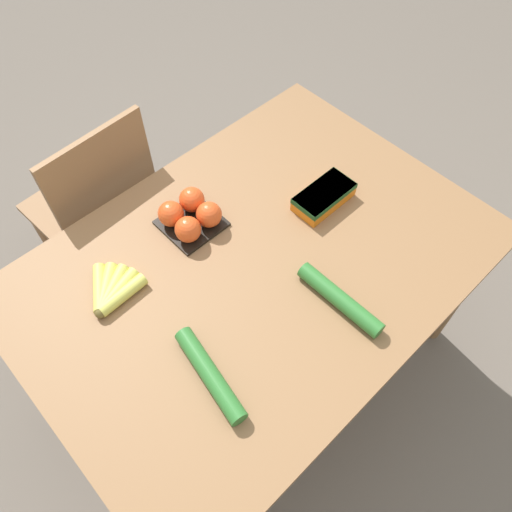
{
  "coord_description": "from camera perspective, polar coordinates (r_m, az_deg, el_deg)",
  "views": [
    {
      "loc": [
        -0.56,
        -0.59,
        1.97
      ],
      "look_at": [
        0.0,
        0.0,
        0.76
      ],
      "focal_mm": 35.0,
      "sensor_mm": 36.0,
      "label": 1
    }
  ],
  "objects": [
    {
      "name": "tomato_pack",
      "position": [
        1.54,
        -7.54,
        4.62
      ],
      "size": [
        0.17,
        0.17,
        0.09
      ],
      "color": "black",
      "rests_on": "dining_table"
    },
    {
      "name": "cucumber_far",
      "position": [
        1.3,
        -5.28,
        -13.33
      ],
      "size": [
        0.09,
        0.28,
        0.05
      ],
      "color": "#2D702D",
      "rests_on": "dining_table"
    },
    {
      "name": "dining_table",
      "position": [
        1.55,
        0.0,
        -2.42
      ],
      "size": [
        1.39,
        0.99,
        0.73
      ],
      "color": "olive",
      "rests_on": "ground_plane"
    },
    {
      "name": "banana_bunch",
      "position": [
        1.46,
        -16.18,
        -3.88
      ],
      "size": [
        0.17,
        0.16,
        0.04
      ],
      "color": "brown",
      "rests_on": "dining_table"
    },
    {
      "name": "cucumber_near",
      "position": [
        1.4,
        9.56,
        -4.9
      ],
      "size": [
        0.05,
        0.28,
        0.05
      ],
      "color": "#2D702D",
      "rests_on": "dining_table"
    },
    {
      "name": "ground_plane",
      "position": [
        2.13,
        0.0,
        -11.59
      ],
      "size": [
        12.0,
        12.0,
        0.0
      ],
      "primitive_type": "plane",
      "color": "#665B51"
    },
    {
      "name": "chair",
      "position": [
        2.0,
        -17.4,
        5.17
      ],
      "size": [
        0.44,
        0.42,
        0.93
      ],
      "rotation": [
        0.0,
        0.0,
        3.2
      ],
      "color": "#8E6642",
      "rests_on": "ground_plane"
    },
    {
      "name": "carrot_bag",
      "position": [
        1.61,
        7.77,
        6.82
      ],
      "size": [
        0.2,
        0.1,
        0.05
      ],
      "color": "orange",
      "rests_on": "dining_table"
    }
  ]
}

